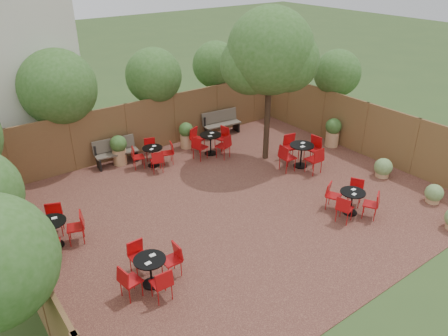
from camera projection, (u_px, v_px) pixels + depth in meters
ground at (234, 203)px, 13.13m from camera, size 80.00×80.00×0.00m
courtyard_paving at (234, 203)px, 13.12m from camera, size 12.00×10.00×0.02m
fence_back at (153, 124)px, 16.26m from camera, size 12.00×0.08×2.00m
fence_left at (17, 250)px, 9.49m from camera, size 0.08×10.00×2.00m
fence_right at (364, 129)px, 15.86m from camera, size 0.08×10.00×2.00m
overhang_foliage at (93, 110)px, 12.68m from camera, size 15.41×10.55×2.60m
courtyard_tree at (270, 56)px, 14.26m from camera, size 2.96×2.89×5.31m
park_bench_left at (116, 151)px, 15.31m from camera, size 1.54×0.63×0.93m
park_bench_right at (221, 123)px, 17.75m from camera, size 1.62×0.67×0.98m
bistro_tables at (214, 181)px, 13.43m from camera, size 10.02×7.61×0.95m
planters at (181, 146)px, 15.50m from camera, size 11.88×4.05×1.11m
low_shrubs at (420, 192)px, 13.12m from camera, size 1.64×3.64×0.65m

